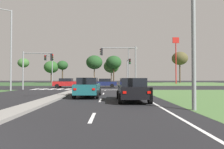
{
  "coord_description": "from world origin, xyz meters",
  "views": [
    {
      "loc": [
        4.21,
        -3.1,
        1.52
      ],
      "look_at": [
        4.47,
        32.39,
        2.23
      ],
      "focal_mm": 31.48,
      "sensor_mm": 36.0,
      "label": 1
    }
  ],
  "objects_px": {
    "car_black_sixth": "(132,89)",
    "treeline_third": "(63,65)",
    "car_beige_second": "(85,81)",
    "car_white_third": "(91,81)",
    "treeline_second": "(51,67)",
    "treeline_fourth": "(94,62)",
    "treeline_near": "(23,63)",
    "traffic_signal_near_right": "(123,60)",
    "fastfood_pole_sign": "(176,50)",
    "treeline_fifth": "(111,66)",
    "car_red_near": "(67,83)",
    "street_lamp_third": "(129,64)",
    "traffic_signal_far_right": "(128,67)",
    "treeline_seventh": "(180,59)",
    "treeline_sixth": "(114,62)",
    "car_navy_fifth": "(104,83)",
    "traffic_signal_near_left": "(35,63)",
    "street_lamp_second": "(9,46)",
    "traffic_signal_far_left": "(50,65)",
    "car_teal_fourth": "(88,87)",
    "pedestrian_at_median": "(93,80)"
  },
  "relations": [
    {
      "from": "treeline_sixth",
      "to": "car_navy_fifth",
      "type": "bearing_deg",
      "value": -93.68
    },
    {
      "from": "car_red_near",
      "to": "treeline_seventh",
      "type": "height_order",
      "value": "treeline_seventh"
    },
    {
      "from": "treeline_seventh",
      "to": "car_white_third",
      "type": "bearing_deg",
      "value": -178.71
    },
    {
      "from": "traffic_signal_far_left",
      "to": "traffic_signal_far_right",
      "type": "distance_m",
      "value": 15.22
    },
    {
      "from": "car_beige_second",
      "to": "traffic_signal_near_right",
      "type": "distance_m",
      "value": 23.86
    },
    {
      "from": "pedestrian_at_median",
      "to": "treeline_seventh",
      "type": "distance_m",
      "value": 35.61
    },
    {
      "from": "traffic_signal_far_right",
      "to": "traffic_signal_near_left",
      "type": "height_order",
      "value": "traffic_signal_far_right"
    },
    {
      "from": "treeline_third",
      "to": "traffic_signal_far_left",
      "type": "bearing_deg",
      "value": -80.54
    },
    {
      "from": "treeline_fourth",
      "to": "street_lamp_second",
      "type": "bearing_deg",
      "value": -99.91
    },
    {
      "from": "car_red_near",
      "to": "treeline_third",
      "type": "relative_size",
      "value": 0.56
    },
    {
      "from": "car_teal_fourth",
      "to": "treeline_sixth",
      "type": "height_order",
      "value": "treeline_sixth"
    },
    {
      "from": "car_red_near",
      "to": "street_lamp_third",
      "type": "xyz_separation_m",
      "value": [
        11.27,
        11.15,
        3.85
      ]
    },
    {
      "from": "car_red_near",
      "to": "treeline_sixth",
      "type": "distance_m",
      "value": 36.1
    },
    {
      "from": "treeline_second",
      "to": "treeline_fourth",
      "type": "relative_size",
      "value": 0.83
    },
    {
      "from": "car_red_near",
      "to": "treeline_fourth",
      "type": "xyz_separation_m",
      "value": [
        1.69,
        33.35,
        6.11
      ]
    },
    {
      "from": "car_black_sixth",
      "to": "fastfood_pole_sign",
      "type": "relative_size",
      "value": 0.34
    },
    {
      "from": "car_black_sixth",
      "to": "traffic_signal_near_right",
      "type": "height_order",
      "value": "traffic_signal_near_right"
    },
    {
      "from": "treeline_second",
      "to": "treeline_sixth",
      "type": "bearing_deg",
      "value": -5.48
    },
    {
      "from": "car_white_third",
      "to": "treeline_sixth",
      "type": "bearing_deg",
      "value": -179.22
    },
    {
      "from": "fastfood_pole_sign",
      "to": "treeline_fifth",
      "type": "relative_size",
      "value": 1.61
    },
    {
      "from": "traffic_signal_far_left",
      "to": "treeline_fifth",
      "type": "distance_m",
      "value": 33.76
    },
    {
      "from": "traffic_signal_far_left",
      "to": "treeline_near",
      "type": "distance_m",
      "value": 33.66
    },
    {
      "from": "treeline_fourth",
      "to": "car_white_third",
      "type": "bearing_deg",
      "value": 132.64
    },
    {
      "from": "car_navy_fifth",
      "to": "street_lamp_third",
      "type": "distance_m",
      "value": 11.7
    },
    {
      "from": "traffic_signal_far_left",
      "to": "car_beige_second",
      "type": "bearing_deg",
      "value": 63.13
    },
    {
      "from": "car_red_near",
      "to": "treeline_third",
      "type": "distance_m",
      "value": 39.25
    },
    {
      "from": "car_white_third",
      "to": "treeline_near",
      "type": "distance_m",
      "value": 23.82
    },
    {
      "from": "car_beige_second",
      "to": "car_white_third",
      "type": "bearing_deg",
      "value": -89.87
    },
    {
      "from": "car_beige_second",
      "to": "treeline_seventh",
      "type": "bearing_deg",
      "value": -148.67
    },
    {
      "from": "treeline_third",
      "to": "car_black_sixth",
      "type": "bearing_deg",
      "value": -71.85
    },
    {
      "from": "treeline_fifth",
      "to": "treeline_sixth",
      "type": "relative_size",
      "value": 0.88
    },
    {
      "from": "car_teal_fourth",
      "to": "treeline_near",
      "type": "distance_m",
      "value": 57.91
    },
    {
      "from": "traffic_signal_far_left",
      "to": "fastfood_pole_sign",
      "type": "bearing_deg",
      "value": 29.1
    },
    {
      "from": "traffic_signal_near_left",
      "to": "treeline_near",
      "type": "distance_m",
      "value": 44.62
    },
    {
      "from": "fastfood_pole_sign",
      "to": "treeline_seventh",
      "type": "relative_size",
      "value": 1.22
    },
    {
      "from": "traffic_signal_near_left",
      "to": "treeline_third",
      "type": "xyz_separation_m",
      "value": [
        -6.79,
        43.05,
        2.58
      ]
    },
    {
      "from": "treeline_seventh",
      "to": "treeline_fifth",
      "type": "bearing_deg",
      "value": 174.05
    },
    {
      "from": "car_black_sixth",
      "to": "treeline_third",
      "type": "distance_m",
      "value": 59.66
    },
    {
      "from": "treeline_seventh",
      "to": "treeline_fourth",
      "type": "bearing_deg",
      "value": -176.4
    },
    {
      "from": "car_beige_second",
      "to": "treeline_fifth",
      "type": "distance_m",
      "value": 22.51
    },
    {
      "from": "traffic_signal_far_right",
      "to": "treeline_fourth",
      "type": "relative_size",
      "value": 0.61
    },
    {
      "from": "traffic_signal_near_right",
      "to": "street_lamp_third",
      "type": "bearing_deg",
      "value": 81.38
    },
    {
      "from": "traffic_signal_near_right",
      "to": "street_lamp_second",
      "type": "xyz_separation_m",
      "value": [
        -14.22,
        -2.16,
        1.52
      ]
    },
    {
      "from": "car_navy_fifth",
      "to": "car_beige_second",
      "type": "bearing_deg",
      "value": 19.32
    },
    {
      "from": "car_navy_fifth",
      "to": "treeline_second",
      "type": "bearing_deg",
      "value": 29.16
    },
    {
      "from": "car_black_sixth",
      "to": "car_white_third",
      "type": "bearing_deg",
      "value": 98.47
    },
    {
      "from": "treeline_second",
      "to": "treeline_sixth",
      "type": "height_order",
      "value": "treeline_sixth"
    },
    {
      "from": "street_lamp_third",
      "to": "treeline_third",
      "type": "height_order",
      "value": "street_lamp_third"
    },
    {
      "from": "treeline_near",
      "to": "street_lamp_second",
      "type": "bearing_deg",
      "value": -68.11
    },
    {
      "from": "treeline_third",
      "to": "fastfood_pole_sign",
      "type": "bearing_deg",
      "value": -22.4
    }
  ]
}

